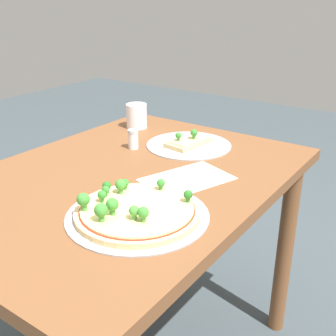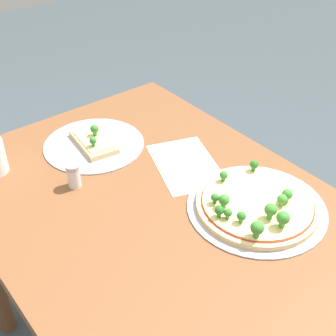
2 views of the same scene
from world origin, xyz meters
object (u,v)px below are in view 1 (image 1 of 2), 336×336
pizza_tray_slice (189,143)px  condiment_shaker (133,139)px  pizza_tray_whole (136,211)px  dining_table (128,208)px  drinking_cup (137,116)px

pizza_tray_slice → condiment_shaker: size_ratio=4.41×
pizza_tray_slice → condiment_shaker: condiment_shaker is taller
pizza_tray_whole → dining_table: bearing=-134.2°
dining_table → pizza_tray_whole: 0.28m
drinking_cup → condiment_shaker: (0.19, 0.14, -0.01)m
pizza_tray_whole → condiment_shaker: 0.47m
pizza_tray_whole → condiment_shaker: size_ratio=5.14×
pizza_tray_whole → pizza_tray_slice: 0.52m
pizza_tray_whole → drinking_cup: size_ratio=3.66×
dining_table → pizza_tray_whole: pizza_tray_whole is taller
pizza_tray_slice → drinking_cup: 0.29m
dining_table → condiment_shaker: bearing=-146.1°
pizza_tray_whole → pizza_tray_slice: pizza_tray_whole is taller
pizza_tray_slice → drinking_cup: size_ratio=3.14×
dining_table → pizza_tray_slice: size_ratio=3.71×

